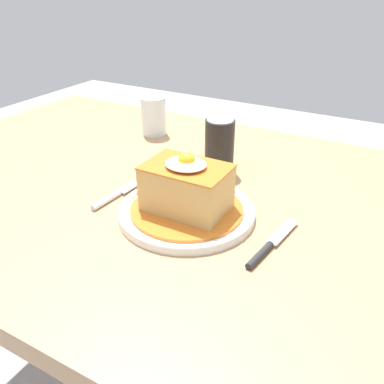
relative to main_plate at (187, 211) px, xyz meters
name	(u,v)px	position (x,y,z in m)	size (l,w,h in m)	color
dining_table	(184,228)	(-0.05, 0.08, -0.10)	(1.47, 0.89, 0.73)	#A87F56
main_plate	(187,211)	(0.00, 0.00, 0.00)	(0.26, 0.26, 0.02)	white
sandwich_meal	(187,190)	(0.00, 0.00, 0.05)	(0.21, 0.21, 0.12)	#C66B23
fork	(113,196)	(-0.16, -0.02, 0.00)	(0.03, 0.14, 0.01)	silver
knife	(267,248)	(0.17, -0.03, 0.00)	(0.04, 0.17, 0.01)	#262628
soda_can	(219,146)	(-0.03, 0.20, 0.05)	(0.07, 0.07, 0.12)	black
drinking_glass	(154,118)	(-0.30, 0.33, 0.04)	(0.07, 0.07, 0.10)	#3F2314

